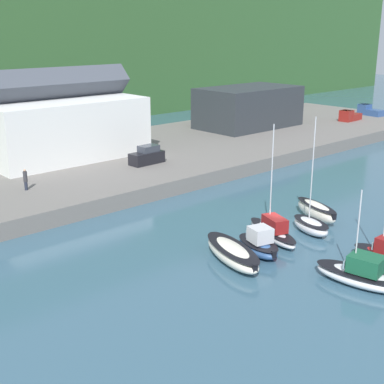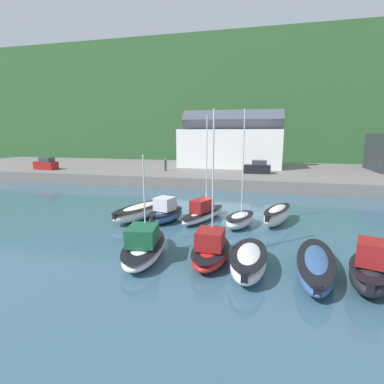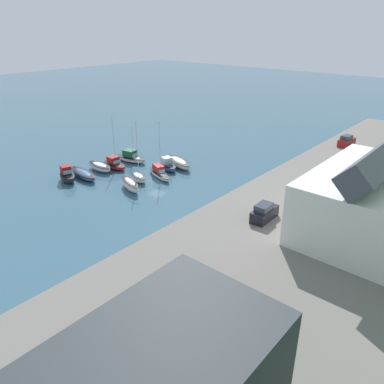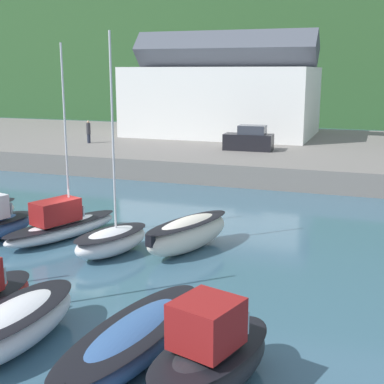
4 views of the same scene
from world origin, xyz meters
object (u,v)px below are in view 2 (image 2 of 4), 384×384
moored_boat_6 (211,250)px  person_on_quay (165,165)px  moored_boat_8 (316,265)px  parked_car_1 (46,164)px  moored_boat_4 (277,215)px  moored_boat_5 (144,246)px  moored_boat_7 (248,261)px  moored_boat_3 (240,219)px  moored_boat_9 (371,270)px  moored_boat_1 (166,213)px  moored_boat_2 (203,212)px  moored_boat_0 (141,211)px  parked_car_0 (257,168)px

moored_boat_6 → person_on_quay: 34.07m
moored_boat_8 → parked_car_1: 50.32m
moored_boat_4 → person_on_quay: (-17.96, 21.78, 1.88)m
moored_boat_5 → moored_boat_7: moored_boat_5 is taller
moored_boat_7 → moored_boat_3: bearing=99.4°
moored_boat_4 → moored_boat_5: moored_boat_5 is taller
moored_boat_9 → person_on_quay: bearing=141.8°
parked_car_1 → moored_boat_7: bearing=-121.6°
moored_boat_6 → moored_boat_1: bearing=127.0°
moored_boat_7 → moored_boat_2: bearing=116.9°
moored_boat_1 → moored_boat_6: 9.56m
moored_boat_1 → moored_boat_2: 3.50m
moored_boat_2 → moored_boat_9: 15.08m
moored_boat_0 → moored_boat_6: (8.25, -8.06, 0.05)m
moored_boat_6 → moored_boat_7: moored_boat_6 is taller
moored_boat_7 → person_on_quay: size_ratio=2.59×
moored_boat_0 → moored_boat_5: size_ratio=1.11×
moored_boat_5 → person_on_quay: bearing=97.2°
moored_boat_8 → moored_boat_0: bearing=156.9°
moored_boat_4 → person_on_quay: bearing=149.0°
moored_boat_1 → moored_boat_9: size_ratio=0.96×
moored_boat_3 → moored_boat_4: (3.18, 1.69, 0.17)m
moored_boat_6 → moored_boat_9: bearing=-6.2°
moored_boat_9 → parked_car_1: (-43.99, 29.28, 1.61)m
moored_boat_2 → person_on_quay: bearing=136.7°
moored_boat_6 → parked_car_1: moored_boat_6 is taller
moored_boat_2 → moored_boat_9: bearing=-22.3°
moored_boat_2 → moored_boat_5: 9.69m
moored_boat_1 → moored_boat_5: size_ratio=0.73×
moored_boat_1 → person_on_quay: 24.83m
moored_boat_7 → moored_boat_9: size_ratio=1.08×
moored_boat_3 → moored_boat_8: size_ratio=1.35×
moored_boat_8 → parked_car_0: (-4.29, 32.10, 1.94)m
moored_boat_3 → moored_boat_1: bearing=-162.4°
person_on_quay → moored_boat_6: bearing=-66.5°
moored_boat_0 → moored_boat_9: bearing=-9.8°
moored_boat_4 → moored_boat_8: moored_boat_4 is taller
person_on_quay → moored_boat_9: bearing=-55.3°
moored_boat_2 → parked_car_1: 38.04m
moored_boat_6 → moored_boat_9: size_ratio=1.87×
moored_boat_5 → person_on_quay: size_ratio=3.17×
moored_boat_3 → moored_boat_6: size_ratio=1.06×
moored_boat_5 → parked_car_1: bearing=128.0°
moored_boat_1 → moored_boat_6: size_ratio=0.52×
parked_car_1 → moored_boat_4: bearing=-109.3°
moored_boat_8 → moored_boat_9: bearing=-8.1°
moored_boat_2 → moored_boat_7: bearing=-44.5°
moored_boat_4 → moored_boat_7: moored_boat_4 is taller
moored_boat_3 → moored_boat_9: bearing=-31.4°
moored_boat_5 → parked_car_0: bearing=69.9°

